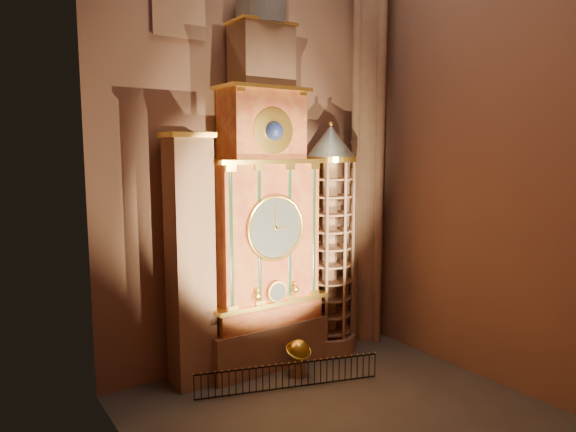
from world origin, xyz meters
TOP-DOWN VIEW (x-y plane):
  - floor at (0.00, 0.00)m, footprint 14.00×14.00m
  - wall_back at (0.00, 6.00)m, footprint 22.00×0.00m
  - wall_left at (-7.00, 0.00)m, footprint 0.00×22.00m
  - wall_right at (7.00, 0.00)m, footprint 0.00×22.00m
  - astronomical_clock at (0.00, 4.96)m, footprint 5.60×2.41m
  - portrait_tower at (-3.40, 4.98)m, footprint 1.80×1.60m
  - stair_turret at (3.50, 4.70)m, footprint 2.50×2.50m
  - gothic_pier at (6.10, 5.00)m, footprint 2.04×2.04m
  - celestial_globe at (0.56, 3.06)m, footprint 1.14×1.07m
  - iron_railing at (-0.45, 2.30)m, footprint 7.14×2.41m

SIDE VIEW (x-z plane):
  - floor at x=0.00m, z-range 0.00..0.00m
  - iron_railing at x=-0.45m, z-range 0.04..1.08m
  - celestial_globe at x=0.56m, z-range 0.16..1.77m
  - portrait_tower at x=-3.40m, z-range 0.05..10.25m
  - stair_turret at x=3.50m, z-range -0.13..10.67m
  - astronomical_clock at x=0.00m, z-range -1.67..15.03m
  - wall_back at x=0.00m, z-range 0.00..22.00m
  - wall_left at x=-7.00m, z-range 0.00..22.00m
  - wall_right at x=7.00m, z-range 0.00..22.00m
  - gothic_pier at x=6.10m, z-range 0.00..22.00m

